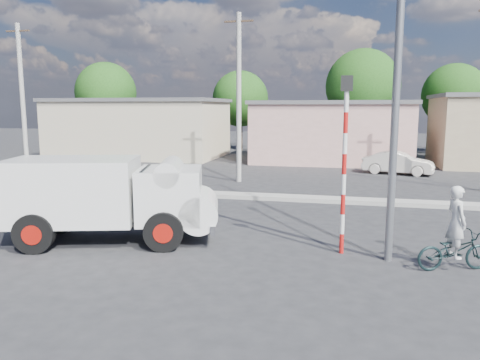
% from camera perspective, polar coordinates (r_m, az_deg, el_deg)
% --- Properties ---
extents(ground_plane, '(120.00, 120.00, 0.00)m').
position_cam_1_polar(ground_plane, '(11.23, -4.78, -9.97)').
color(ground_plane, '#28282B').
rests_on(ground_plane, ground).
extents(median, '(40.00, 0.80, 0.16)m').
position_cam_1_polar(median, '(18.73, 2.91, -2.05)').
color(median, '#99968E').
rests_on(median, ground).
extents(truck, '(5.84, 3.45, 2.27)m').
position_cam_1_polar(truck, '(13.02, -15.13, -1.89)').
color(truck, black).
rests_on(truck, ground).
extents(bicycle, '(1.81, 1.13, 0.90)m').
position_cam_1_polar(bicycle, '(11.59, 24.64, -7.83)').
color(bicycle, black).
rests_on(bicycle, ground).
extents(cyclist, '(0.56, 0.69, 1.62)m').
position_cam_1_polar(cyclist, '(11.50, 24.76, -6.10)').
color(cyclist, silver).
rests_on(cyclist, ground).
extents(car_cream, '(3.92, 2.10, 1.23)m').
position_cam_1_polar(car_cream, '(26.94, 18.70, 1.98)').
color(car_cream, beige).
rests_on(car_cream, ground).
extents(traffic_pole, '(0.28, 0.18, 4.36)m').
position_cam_1_polar(traffic_pole, '(11.63, 12.65, 3.59)').
color(traffic_pole, red).
rests_on(traffic_pole, ground).
extents(streetlight, '(2.34, 0.22, 9.00)m').
position_cam_1_polar(streetlight, '(11.39, 17.94, 15.23)').
color(streetlight, slate).
rests_on(streetlight, ground).
extents(building_row, '(37.80, 7.30, 4.44)m').
position_cam_1_polar(building_row, '(32.19, 9.52, 6.09)').
color(building_row, beige).
rests_on(building_row, ground).
extents(tree_row, '(51.24, 7.43, 8.42)m').
position_cam_1_polar(tree_row, '(38.85, 19.88, 10.31)').
color(tree_row, '#38281E').
rests_on(tree_row, ground).
extents(utility_poles, '(35.40, 0.24, 8.00)m').
position_cam_1_polar(utility_poles, '(22.08, 13.41, 9.79)').
color(utility_poles, '#99968E').
rests_on(utility_poles, ground).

